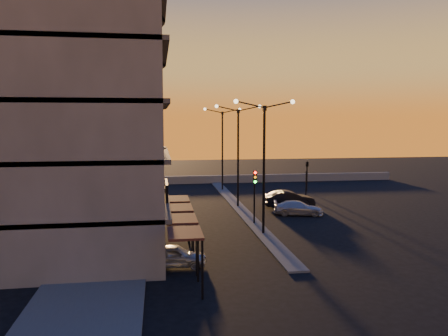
% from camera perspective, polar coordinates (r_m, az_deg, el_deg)
% --- Properties ---
extents(ground, '(120.00, 120.00, 0.00)m').
position_cam_1_polar(ground, '(31.43, 5.15, -8.65)').
color(ground, black).
rests_on(ground, ground).
extents(sidewalk_west, '(5.00, 40.00, 0.12)m').
position_cam_1_polar(sidewalk_west, '(34.60, -13.81, -7.32)').
color(sidewalk_west, '#52524F').
rests_on(sidewalk_west, ground).
extents(median, '(1.20, 36.00, 0.12)m').
position_cam_1_polar(median, '(40.96, 1.83, -5.05)').
color(median, '#52524F').
rests_on(median, ground).
extents(parapet, '(44.00, 0.50, 1.00)m').
position_cam_1_polar(parapet, '(56.78, 0.91, -1.44)').
color(parapet, slate).
rests_on(parapet, ground).
extents(building, '(14.35, 17.08, 25.00)m').
position_cam_1_polar(building, '(30.55, -21.82, 13.04)').
color(building, '#625D56').
rests_on(building, ground).
extents(streetlamp_near, '(4.32, 0.32, 9.51)m').
position_cam_1_polar(streetlamp_near, '(30.49, 5.25, 1.57)').
color(streetlamp_near, black).
rests_on(streetlamp_near, ground).
extents(streetlamp_mid, '(4.32, 0.32, 9.51)m').
position_cam_1_polar(streetlamp_mid, '(40.25, 1.86, 2.70)').
color(streetlamp_mid, black).
rests_on(streetlamp_mid, ground).
extents(streetlamp_far, '(4.32, 0.32, 9.51)m').
position_cam_1_polar(streetlamp_far, '(50.10, -0.21, 3.39)').
color(streetlamp_far, black).
rests_on(streetlamp_far, ground).
extents(traffic_light_main, '(0.28, 0.44, 4.25)m').
position_cam_1_polar(traffic_light_main, '(33.58, 4.04, -2.65)').
color(traffic_light_main, black).
rests_on(traffic_light_main, ground).
extents(signal_east_a, '(0.13, 0.16, 3.60)m').
position_cam_1_polar(signal_east_a, '(46.51, 10.68, -1.46)').
color(signal_east_a, black).
rests_on(signal_east_a, ground).
extents(signal_east_b, '(0.42, 1.99, 3.60)m').
position_cam_1_polar(signal_east_b, '(50.62, 10.82, 0.48)').
color(signal_east_b, black).
rests_on(signal_east_b, ground).
extents(car_hatchback, '(3.75, 1.90, 1.22)m').
position_cam_1_polar(car_hatchback, '(24.73, -6.53, -11.32)').
color(car_hatchback, '#B4B8BC').
rests_on(car_hatchback, ground).
extents(car_sedan, '(4.73, 1.72, 1.55)m').
position_cam_1_polar(car_sedan, '(41.17, 8.45, -4.04)').
color(car_sedan, black).
rests_on(car_sedan, ground).
extents(car_wagon, '(4.47, 2.59, 1.22)m').
position_cam_1_polar(car_wagon, '(38.04, 9.67, -5.16)').
color(car_wagon, silver).
rests_on(car_wagon, ground).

